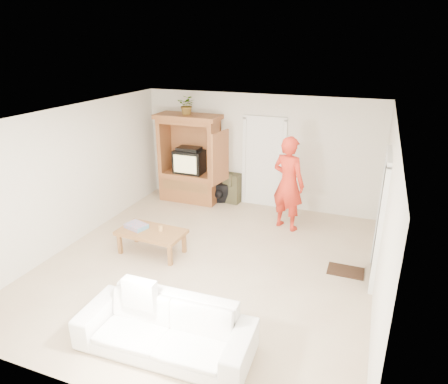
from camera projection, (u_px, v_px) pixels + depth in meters
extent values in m
plane|color=tan|center=(208.00, 263.00, 7.05)|extent=(6.00, 6.00, 0.00)
plane|color=white|center=(205.00, 116.00, 6.13)|extent=(6.00, 6.00, 0.00)
plane|color=silver|center=(258.00, 151.00, 9.21)|extent=(5.50, 0.00, 5.50)
plane|color=silver|center=(88.00, 296.00, 3.97)|extent=(5.50, 0.00, 5.50)
plane|color=silver|center=(73.00, 176.00, 7.51)|extent=(0.00, 6.00, 6.00)
plane|color=silver|center=(384.00, 220.00, 5.67)|extent=(0.00, 6.00, 6.00)
cube|color=#97592E|center=(190.00, 186.00, 9.78)|extent=(1.40, 0.60, 0.70)
cube|color=#97592E|center=(165.00, 146.00, 9.66)|extent=(0.10, 0.60, 1.20)
cube|color=#97592E|center=(214.00, 151.00, 9.22)|extent=(0.10, 0.60, 1.20)
cube|color=#97592E|center=(194.00, 146.00, 9.67)|extent=(1.40, 0.06, 1.20)
cube|color=#97592E|center=(188.00, 121.00, 9.21)|extent=(1.40, 0.60, 0.10)
cube|color=#97592E|center=(188.00, 117.00, 9.17)|extent=(1.52, 0.68, 0.10)
cube|color=#97592E|center=(220.00, 158.00, 8.70)|extent=(0.16, 0.67, 1.15)
cube|color=black|center=(190.00, 161.00, 9.58)|extent=(0.70, 0.52, 0.55)
cube|color=tan|center=(185.00, 164.00, 9.34)|extent=(0.58, 0.02, 0.42)
cube|color=black|center=(189.00, 149.00, 9.44)|extent=(0.55, 0.35, 0.08)
cube|color=brown|center=(185.00, 186.00, 9.49)|extent=(1.19, 0.03, 0.25)
cube|color=white|center=(264.00, 164.00, 9.23)|extent=(0.85, 0.05, 2.04)
cube|color=black|center=(380.00, 221.00, 6.30)|extent=(0.05, 0.90, 2.04)
cube|color=black|center=(386.00, 164.00, 7.23)|extent=(0.03, 0.60, 0.48)
cube|color=#382316|center=(346.00, 271.00, 6.80)|extent=(0.60, 0.40, 0.02)
imported|color=#4C7238|center=(187.00, 105.00, 9.06)|extent=(0.42, 0.37, 0.44)
imported|color=red|center=(288.00, 184.00, 8.08)|extent=(0.84, 0.70, 1.96)
imported|color=white|center=(165.00, 328.00, 4.98)|extent=(2.24, 0.93, 0.65)
cube|color=brown|center=(151.00, 232.00, 7.26)|extent=(1.24, 0.71, 0.07)
cube|color=brown|center=(120.00, 244.00, 7.32)|extent=(0.07, 0.07, 0.39)
cube|color=brown|center=(136.00, 232.00, 7.76)|extent=(0.07, 0.07, 0.39)
cube|color=brown|center=(170.00, 255.00, 6.93)|extent=(0.07, 0.07, 0.39)
cube|color=brown|center=(184.00, 243.00, 7.36)|extent=(0.07, 0.07, 0.39)
cube|color=#CC445C|center=(136.00, 226.00, 7.34)|extent=(0.44, 0.38, 0.08)
cylinder|color=tan|center=(161.00, 228.00, 7.23)|extent=(0.08, 0.08, 0.10)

